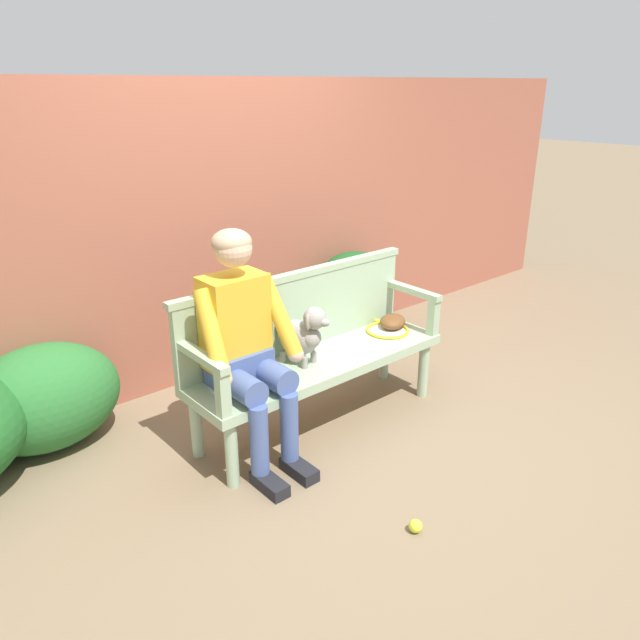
% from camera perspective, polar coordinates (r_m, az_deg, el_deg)
% --- Properties ---
extents(ground_plane, '(40.00, 40.00, 0.00)m').
position_cam_1_polar(ground_plane, '(3.87, 0.00, -9.66)').
color(ground_plane, '#7A664C').
extents(brick_garden_fence, '(8.00, 0.30, 2.05)m').
position_cam_1_polar(brick_garden_fence, '(4.41, -10.31, 8.33)').
color(brick_garden_fence, '#9E5642').
rests_on(brick_garden_fence, ground).
extents(hedge_bush_mid_right, '(0.81, 0.56, 0.75)m').
position_cam_1_polar(hedge_bush_mid_right, '(4.95, 2.98, 2.25)').
color(hedge_bush_mid_right, '#194C1E').
rests_on(hedge_bush_mid_right, ground).
extents(hedge_bush_far_right, '(0.87, 0.62, 0.63)m').
position_cam_1_polar(hedge_bush_far_right, '(3.85, -24.66, -6.70)').
color(hedge_bush_far_right, '#286B2D').
rests_on(hedge_bush_far_right, ground).
extents(garden_bench, '(1.70, 0.49, 0.45)m').
position_cam_1_polar(garden_bench, '(3.69, 0.00, -4.48)').
color(garden_bench, '#9EB793').
rests_on(garden_bench, ground).
extents(bench_backrest, '(1.74, 0.06, 0.50)m').
position_cam_1_polar(bench_backrest, '(3.72, -2.14, 0.98)').
color(bench_backrest, '#9EB793').
rests_on(bench_backrest, garden_bench).
extents(bench_armrest_left_end, '(0.06, 0.49, 0.28)m').
position_cam_1_polar(bench_armrest_left_end, '(3.09, -10.42, -4.88)').
color(bench_armrest_left_end, '#9EB793').
rests_on(bench_armrest_left_end, garden_bench).
extents(bench_armrest_right_end, '(0.06, 0.49, 0.28)m').
position_cam_1_polar(bench_armrest_right_end, '(4.07, 9.49, 1.73)').
color(bench_armrest_right_end, '#9EB793').
rests_on(bench_armrest_right_end, garden_bench).
extents(person_seated, '(0.56, 0.64, 1.32)m').
position_cam_1_polar(person_seated, '(3.24, -7.22, -1.98)').
color(person_seated, black).
rests_on(person_seated, ground).
extents(dog_on_bench, '(0.25, 0.37, 0.37)m').
position_cam_1_polar(dog_on_bench, '(3.53, -1.70, -1.37)').
color(dog_on_bench, gray).
rests_on(dog_on_bench, garden_bench).
extents(tennis_racket, '(0.38, 0.58, 0.03)m').
position_cam_1_polar(tennis_racket, '(4.09, 6.25, -0.82)').
color(tennis_racket, yellow).
rests_on(tennis_racket, garden_bench).
extents(baseball_glove, '(0.28, 0.26, 0.09)m').
position_cam_1_polar(baseball_glove, '(4.12, 6.90, -0.15)').
color(baseball_glove, brown).
rests_on(baseball_glove, garden_bench).
extents(tennis_ball, '(0.07, 0.07, 0.07)m').
position_cam_1_polar(tennis_ball, '(3.08, 9.04, -18.73)').
color(tennis_ball, '#CCDB33').
rests_on(tennis_ball, ground).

